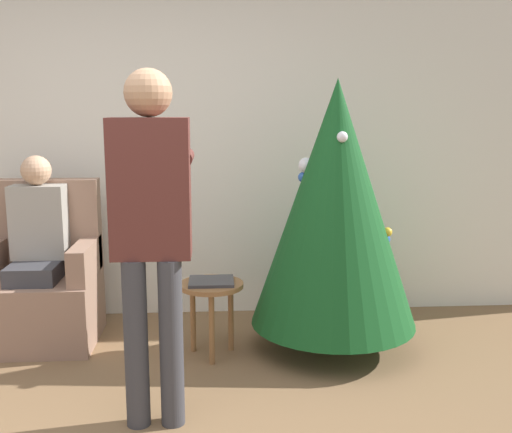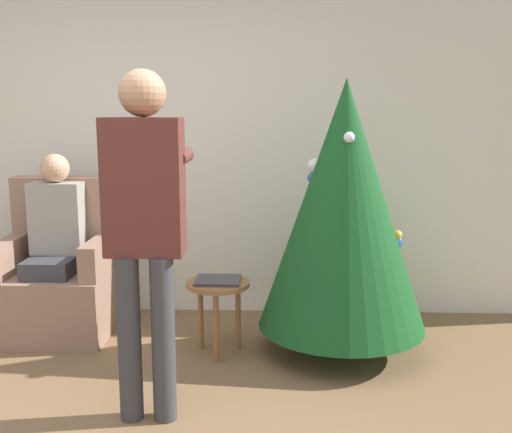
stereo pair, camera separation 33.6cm
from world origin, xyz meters
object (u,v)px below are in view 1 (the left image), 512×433
christmas_tree (335,204)px  armchair (42,287)px  person_seated (37,242)px  person_standing (151,216)px  side_stool (212,295)px

christmas_tree → armchair: size_ratio=1.61×
armchair → person_seated: size_ratio=0.86×
person_standing → person_seated: bearing=128.8°
christmas_tree → side_stool: (-0.80, -0.06, -0.57)m
armchair → person_standing: 1.60m
christmas_tree → person_standing: bearing=-141.7°
armchair → side_stool: size_ratio=2.26×
christmas_tree → side_stool: size_ratio=3.65×
person_standing → christmas_tree: bearing=38.3°
armchair → person_seated: bearing=-90.0°
person_seated → person_standing: person_standing is taller
christmas_tree → person_seated: (-1.97, 0.25, -0.27)m
person_seated → armchair: bearing=90.0°
armchair → side_stool: 1.21m
christmas_tree → person_standing: person_standing is taller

